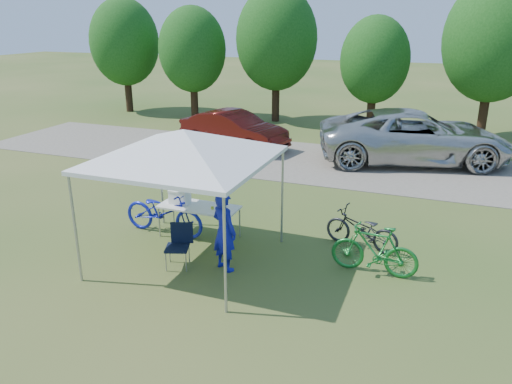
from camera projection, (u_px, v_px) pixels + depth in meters
The scene contains 14 objects.
ground at pixel (190, 259), 10.28m from camera, with size 100.00×100.00×0.00m, color #2D5119.
gravel_strip at pixel (299, 160), 17.33m from camera, with size 24.00×5.00×0.02m, color gray.
canopy at pixel (183, 133), 9.40m from camera, with size 4.53×4.53×3.00m.
treeline at pixel (334, 46), 21.58m from camera, with size 24.89×4.28×6.30m.
folding_table at pixel (199, 208), 11.13m from camera, with size 1.80×0.75×0.74m.
folding_chair at pixel (179, 241), 9.91m from camera, with size 0.57×0.59×0.87m.
cooler at pixel (180, 197), 11.22m from camera, with size 0.45×0.31×0.32m.
ice_cream_cup at pixel (212, 208), 10.95m from camera, with size 0.07×0.07×0.05m, color #B8D030.
cyclist at pixel (224, 231), 9.65m from camera, with size 0.59×0.39×1.62m, color #141AA5.
bike_blue at pixel (164, 212), 11.35m from camera, with size 0.70×2.02×1.06m, color #141DAF.
bike_green at pixel (374, 250), 9.58m from camera, with size 0.47×1.68×1.01m, color #1A792D.
bike_dark at pixel (361, 229), 10.66m from camera, with size 0.58×1.65×0.87m, color black.
minivan at pixel (414, 136), 16.84m from camera, with size 2.93×6.36×1.77m, color beige.
sedan at pixel (234, 130), 18.72m from camera, with size 1.46×4.20×1.38m, color #49100C.
Camera 1 is at (4.58, -8.13, 4.74)m, focal length 35.00 mm.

